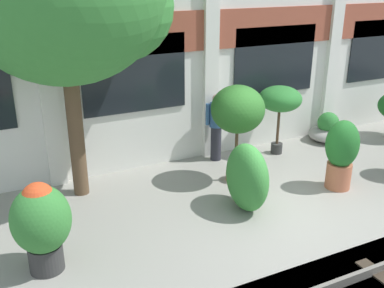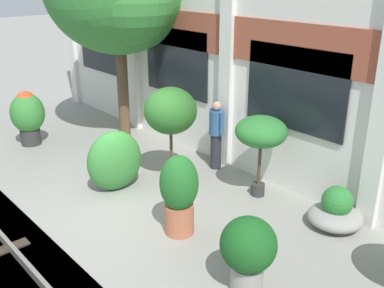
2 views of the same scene
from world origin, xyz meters
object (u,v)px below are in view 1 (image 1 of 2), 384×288
object	(u,v)px
potted_plant_ribbed_drum	(41,221)
potted_plant_low_pan	(238,111)
potted_plant_tall_urn	(280,100)
potted_plant_wide_bowl	(327,130)
resident_by_doorway	(216,125)
topiary_hedge	(247,177)
potted_plant_glazed_jar	(341,152)

from	to	relation	value
potted_plant_ribbed_drum	potted_plant_low_pan	bearing A→B (deg)	18.80
potted_plant_tall_urn	potted_plant_ribbed_drum	distance (m)	6.56
potted_plant_tall_urn	potted_plant_low_pan	world-z (taller)	potted_plant_low_pan
potted_plant_ribbed_drum	potted_plant_wide_bowl	size ratio (longest dim) A/B	1.46
potted_plant_low_pan	potted_plant_tall_urn	bearing A→B (deg)	27.15
potted_plant_ribbed_drum	resident_by_doorway	size ratio (longest dim) A/B	0.90
potted_plant_wide_bowl	topiary_hedge	size ratio (longest dim) A/B	0.77
potted_plant_low_pan	topiary_hedge	world-z (taller)	potted_plant_low_pan
potted_plant_ribbed_drum	potted_plant_wide_bowl	bearing A→B (deg)	17.70
potted_plant_tall_urn	resident_by_doorway	size ratio (longest dim) A/B	1.05
potted_plant_glazed_jar	topiary_hedge	xyz separation A→B (m)	(-2.27, 0.09, -0.16)
potted_plant_glazed_jar	topiary_hedge	distance (m)	2.28
topiary_hedge	potted_plant_tall_urn	bearing A→B (deg)	42.90
potted_plant_glazed_jar	potted_plant_low_pan	size ratio (longest dim) A/B	0.70
potted_plant_low_pan	topiary_hedge	bearing A→B (deg)	-111.82
potted_plant_ribbed_drum	resident_by_doorway	world-z (taller)	resident_by_doorway
potted_plant_low_pan	resident_by_doorway	distance (m)	1.43
potted_plant_tall_urn	topiary_hedge	world-z (taller)	potted_plant_tall_urn
potted_plant_wide_bowl	resident_by_doorway	world-z (taller)	resident_by_doorway
potted_plant_ribbed_drum	topiary_hedge	size ratio (longest dim) A/B	1.12
potted_plant_wide_bowl	potted_plant_tall_urn	bearing A→B (deg)	-175.85
topiary_hedge	potted_plant_wide_bowl	bearing A→B (deg)	28.91
potted_plant_glazed_jar	potted_plant_low_pan	xyz separation A→B (m)	(-1.80, 1.27, 0.78)
potted_plant_glazed_jar	potted_plant_ribbed_drum	bearing A→B (deg)	-178.16
potted_plant_tall_urn	potted_plant_glazed_jar	xyz separation A→B (m)	(0.02, -2.19, -0.57)
potted_plant_glazed_jar	potted_plant_ribbed_drum	xyz separation A→B (m)	(-6.11, -0.20, 0.03)
potted_plant_low_pan	topiary_hedge	distance (m)	1.58
potted_plant_low_pan	resident_by_doorway	size ratio (longest dim) A/B	1.30
potted_plant_wide_bowl	potted_plant_glazed_jar	bearing A→B (deg)	-127.21
potted_plant_tall_urn	potted_plant_low_pan	distance (m)	2.01
resident_by_doorway	potted_plant_tall_urn	bearing A→B (deg)	91.25
potted_plant_wide_bowl	potted_plant_low_pan	distance (m)	3.93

